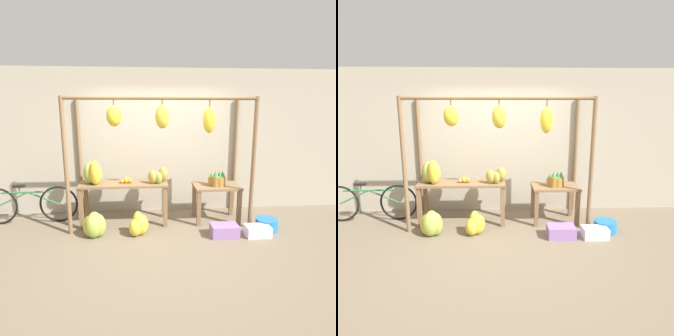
{
  "view_description": "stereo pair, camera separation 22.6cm",
  "coord_description": "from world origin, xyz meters",
  "views": [
    {
      "loc": [
        -0.26,
        -4.01,
        2.04
      ],
      "look_at": [
        0.13,
        0.86,
        1.01
      ],
      "focal_mm": 30.0,
      "sensor_mm": 36.0,
      "label": 1
    },
    {
      "loc": [
        -0.04,
        -4.02,
        2.04
      ],
      "look_at": [
        0.13,
        0.86,
        1.01
      ],
      "focal_mm": 30.0,
      "sensor_mm": 36.0,
      "label": 2
    }
  ],
  "objects": [
    {
      "name": "fruit_crate_white",
      "position": [
        1.0,
        0.18,
        0.1
      ],
      "size": [
        0.44,
        0.3,
        0.19
      ],
      "color": "#9970B7",
      "rests_on": "ground_plane"
    },
    {
      "name": "pineapple_cluster",
      "position": [
        1.02,
        0.79,
        0.79
      ],
      "size": [
        0.31,
        0.23,
        0.29
      ],
      "color": "#A3702D",
      "rests_on": "display_table_side"
    },
    {
      "name": "banana_pile_on_table",
      "position": [
        -1.17,
        0.8,
        0.95
      ],
      "size": [
        0.4,
        0.39,
        0.42
      ],
      "color": "gold",
      "rests_on": "display_table_main"
    },
    {
      "name": "display_table_main",
      "position": [
        -0.66,
        0.86,
        0.63
      ],
      "size": [
        1.54,
        0.56,
        0.76
      ],
      "color": "brown",
      "rests_on": "ground_plane"
    },
    {
      "name": "parked_bicycle",
      "position": [
        -2.38,
        0.98,
        0.36
      ],
      "size": [
        1.73,
        0.11,
        0.72
      ],
      "color": "black",
      "rests_on": "ground_plane"
    },
    {
      "name": "fruit_crate_purple",
      "position": [
        1.54,
        0.13,
        0.09
      ],
      "size": [
        0.4,
        0.27,
        0.17
      ],
      "color": "silver",
      "rests_on": "ground_plane"
    },
    {
      "name": "orange_pile",
      "position": [
        -0.61,
        0.84,
        0.8
      ],
      "size": [
        0.21,
        0.16,
        0.09
      ],
      "color": "orange",
      "rests_on": "display_table_main"
    },
    {
      "name": "banana_pile_ground_left",
      "position": [
        -1.11,
        0.31,
        0.19
      ],
      "size": [
        0.45,
        0.38,
        0.41
      ],
      "color": "#9EB247",
      "rests_on": "ground_plane"
    },
    {
      "name": "stall_awning",
      "position": [
        -0.0,
        0.67,
        1.6
      ],
      "size": [
        3.13,
        1.12,
        2.24
      ],
      "color": "brown",
      "rests_on": "ground_plane"
    },
    {
      "name": "shop_wall_back",
      "position": [
        0.0,
        1.53,
        1.4
      ],
      "size": [
        8.0,
        0.08,
        2.8
      ],
      "color": "#B2A893",
      "rests_on": "ground_plane"
    },
    {
      "name": "blue_bucket",
      "position": [
        1.79,
        0.35,
        0.1
      ],
      "size": [
        0.37,
        0.37,
        0.2
      ],
      "color": "blue",
      "rests_on": "ground_plane"
    },
    {
      "name": "display_table_side",
      "position": [
        1.02,
        0.85,
        0.52
      ],
      "size": [
        0.83,
        0.57,
        0.68
      ],
      "color": "brown",
      "rests_on": "ground_plane"
    },
    {
      "name": "banana_pile_ground_right",
      "position": [
        -0.4,
        0.33,
        0.17
      ],
      "size": [
        0.4,
        0.37,
        0.4
      ],
      "color": "gold",
      "rests_on": "ground_plane"
    },
    {
      "name": "papaya_pile",
      "position": [
        -0.05,
        0.81,
        0.88
      ],
      "size": [
        0.41,
        0.35,
        0.27
      ],
      "color": "#B2993D",
      "rests_on": "display_table_main"
    },
    {
      "name": "ground_plane",
      "position": [
        0.0,
        0.0,
        0.0
      ],
      "size": [
        20.0,
        20.0,
        0.0
      ],
      "primitive_type": "plane",
      "color": "#756651"
    }
  ]
}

